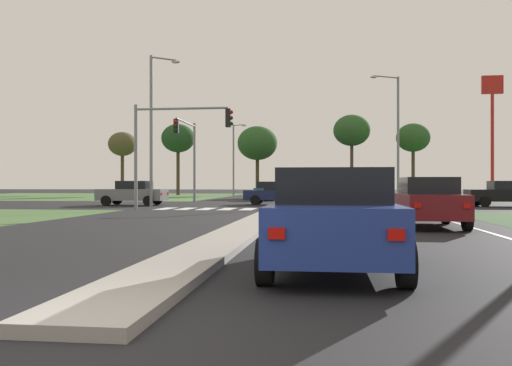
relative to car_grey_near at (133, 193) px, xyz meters
name	(u,v)px	position (x,y,z in m)	size (l,w,h in m)	color
ground_plane	(288,206)	(9.85, 0.81, -0.80)	(200.00, 200.00, 0.00)	black
grass_verge_far_left	(77,196)	(-15.65, 25.31, -0.79)	(35.00, 35.00, 0.01)	#476B38
median_island_near	(244,229)	(9.85, -18.19, -0.73)	(1.20, 22.00, 0.14)	gray
median_island_far	(303,196)	(9.85, 25.81, -0.73)	(1.20, 36.00, 0.14)	gray
lane_dash_near	(393,259)	(13.35, -23.55, -0.79)	(0.14, 2.00, 0.01)	silver
lane_dash_second	(367,231)	(13.35, -17.55, -0.79)	(0.14, 2.00, 0.01)	silver
lane_dash_third	(355,218)	(13.35, -11.55, -0.79)	(0.14, 2.00, 0.01)	silver
edge_line_right	(484,231)	(16.70, -17.19, -0.79)	(0.14, 24.00, 0.01)	silver
stop_bar_near	(355,211)	(13.65, -6.19, -0.79)	(6.40, 0.50, 0.01)	silver
crosswalk_bar_near	(165,209)	(3.45, -4.39, -0.79)	(0.70, 2.80, 0.01)	silver
crosswalk_bar_second	(186,209)	(4.60, -4.39, -0.79)	(0.70, 2.80, 0.01)	silver
crosswalk_bar_third	(206,209)	(5.75, -4.39, -0.79)	(0.70, 2.80, 0.01)	silver
crosswalk_bar_fourth	(227,209)	(6.90, -4.39, -0.79)	(0.70, 2.80, 0.01)	silver
crosswalk_bar_fifth	(248,209)	(8.05, -4.39, -0.79)	(0.70, 2.80, 0.01)	silver
crosswalk_bar_sixth	(269,209)	(9.20, -4.39, -0.79)	(0.70, 2.80, 0.01)	silver
car_grey_near	(133,193)	(0.00, 0.00, 0.00)	(4.30, 2.07, 1.56)	slate
car_blue_second	(333,219)	(12.26, -25.05, 0.02)	(2.06, 4.25, 1.59)	navy
car_teal_third	(268,191)	(7.51, 11.67, 0.00)	(2.10, 4.40, 1.56)	#19565B
car_beige_fourth	(276,190)	(7.69, 17.42, 0.01)	(2.09, 4.17, 1.58)	#BCAD8E
car_black_fifth	(506,193)	(23.05, 0.89, 0.00)	(4.54, 2.03, 1.55)	black
car_navy_sixth	(279,193)	(9.19, 2.23, -0.04)	(4.49, 1.99, 1.48)	#161E47
car_silver_seventh	(285,189)	(7.42, 32.89, -0.03)	(2.07, 4.43, 1.49)	#B7B7BC
car_maroon_eighth	(427,202)	(15.37, -15.78, 0.01)	(1.97, 4.48, 1.57)	maroon
traffic_signal_far_left	(188,145)	(2.25, 5.44, 3.41)	(0.32, 5.58, 6.05)	gray
traffic_signal_near_left	(172,136)	(4.21, -5.79, 3.08)	(5.31, 0.32, 5.56)	gray
street_lamp_second	(154,123)	(1.69, -0.99, 4.35)	(1.65, 1.27, 9.28)	gray
street_lamp_third	(396,131)	(17.94, 11.77, 4.84)	(2.43, 1.44, 10.10)	gray
street_lamp_fourth	(235,156)	(1.72, 29.69, 3.88)	(1.76, 1.10, 8.35)	gray
pedestrian_at_median	(294,186)	(9.72, 10.30, 0.44)	(0.34, 0.34, 1.80)	#4C4C4C
fastfood_pole_sign	(492,109)	(26.79, 16.41, 7.18)	(1.80, 0.40, 10.87)	red
treeline_near	(122,145)	(-14.04, 35.13, 5.71)	(3.69, 3.69, 8.17)	#423323
treeline_second	(178,139)	(-5.76, 32.15, 6.16)	(4.13, 4.13, 8.78)	#423323
treeline_third	(257,143)	(3.94, 33.68, 5.61)	(4.95, 4.95, 8.55)	#423323
treeline_fourth	(352,131)	(15.50, 33.56, 7.03)	(4.45, 4.45, 9.77)	#423323
treeline_fifth	(413,138)	(22.94, 34.73, 6.16)	(4.07, 4.07, 8.76)	#423323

